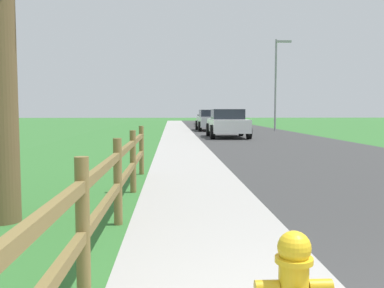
% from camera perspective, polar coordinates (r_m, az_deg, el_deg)
% --- Properties ---
extents(ground_plane, '(120.00, 120.00, 0.00)m').
position_cam_1_polar(ground_plane, '(27.02, 0.30, 1.35)').
color(ground_plane, '#326D2F').
extents(road_asphalt, '(7.00, 66.00, 0.01)m').
position_cam_1_polar(road_asphalt, '(29.40, 6.92, 1.58)').
color(road_asphalt, '#373737').
rests_on(road_asphalt, ground).
extents(curb_concrete, '(6.00, 66.00, 0.01)m').
position_cam_1_polar(curb_concrete, '(29.02, -5.84, 1.55)').
color(curb_concrete, '#A29F9A').
rests_on(curb_concrete, ground).
extents(grass_verge, '(5.00, 66.00, 0.00)m').
position_cam_1_polar(grass_verge, '(29.14, -8.78, 1.54)').
color(grass_verge, '#326D2F').
rests_on(grass_verge, ground).
extents(fire_hydrant, '(0.50, 0.41, 0.72)m').
position_cam_1_polar(fire_hydrant, '(2.93, 13.43, -17.89)').
color(fire_hydrant, yellow).
rests_on(fire_hydrant, ground).
extents(rail_fence, '(0.11, 8.83, 1.12)m').
position_cam_1_polar(rail_fence, '(5.58, -9.86, -4.12)').
color(rail_fence, brown).
rests_on(rail_fence, ground).
extents(parked_suv_white, '(2.14, 4.32, 1.55)m').
position_cam_1_polar(parked_suv_white, '(23.55, 4.75, 2.76)').
color(parked_suv_white, white).
rests_on(parked_suv_white, ground).
extents(parked_car_silver, '(2.21, 4.49, 1.53)m').
position_cam_1_polar(parked_car_silver, '(31.56, 2.62, 3.21)').
color(parked_car_silver, '#B7BABF').
rests_on(parked_car_silver, ground).
extents(parked_car_red, '(2.10, 4.76, 1.44)m').
position_cam_1_polar(parked_car_red, '(39.31, 2.35, 3.37)').
color(parked_car_red, maroon).
rests_on(parked_car_red, ground).
extents(parked_car_black, '(2.12, 4.51, 1.55)m').
position_cam_1_polar(parked_car_black, '(46.35, 2.02, 3.63)').
color(parked_car_black, black).
rests_on(parked_car_black, ground).
extents(street_lamp, '(1.17, 0.20, 6.58)m').
position_cam_1_polar(street_lamp, '(31.92, 11.26, 8.75)').
color(street_lamp, gray).
rests_on(street_lamp, ground).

